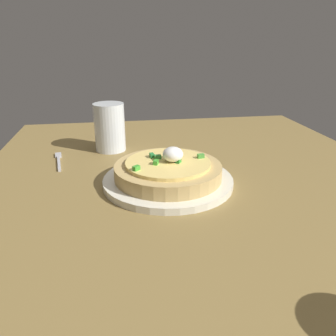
{
  "coord_description": "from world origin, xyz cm",
  "views": [
    {
      "loc": [
        56.09,
        -14.99,
        29.14
      ],
      "look_at": [
        -2.76,
        -5.69,
        5.33
      ],
      "focal_mm": 35.76,
      "sensor_mm": 36.0,
      "label": 1
    }
  ],
  "objects_px": {
    "plate": "(168,181)",
    "cup_near": "(110,130)",
    "pizza": "(168,170)",
    "fork": "(59,160)"
  },
  "relations": [
    {
      "from": "plate",
      "to": "cup_near",
      "type": "relative_size",
      "value": 2.14
    },
    {
      "from": "pizza",
      "to": "cup_near",
      "type": "xyz_separation_m",
      "value": [
        -0.23,
        -0.11,
        0.02
      ]
    },
    {
      "from": "pizza",
      "to": "fork",
      "type": "height_order",
      "value": "pizza"
    },
    {
      "from": "plate",
      "to": "cup_near",
      "type": "height_order",
      "value": "cup_near"
    },
    {
      "from": "plate",
      "to": "pizza",
      "type": "distance_m",
      "value": 0.02
    },
    {
      "from": "plate",
      "to": "cup_near",
      "type": "distance_m",
      "value": 0.26
    },
    {
      "from": "pizza",
      "to": "cup_near",
      "type": "bearing_deg",
      "value": -154.18
    },
    {
      "from": "plate",
      "to": "fork",
      "type": "height_order",
      "value": "plate"
    },
    {
      "from": "plate",
      "to": "pizza",
      "type": "relative_size",
      "value": 1.22
    },
    {
      "from": "plate",
      "to": "pizza",
      "type": "bearing_deg",
      "value": 89.14
    }
  ]
}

